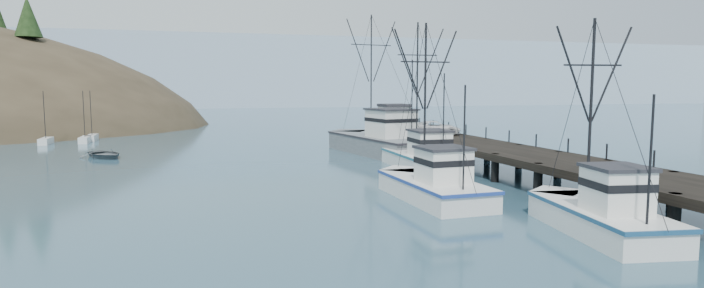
{
  "coord_description": "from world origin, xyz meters",
  "views": [
    {
      "loc": [
        -9.11,
        -22.9,
        6.7
      ],
      "look_at": [
        2.21,
        15.58,
        2.5
      ],
      "focal_mm": 28.0,
      "sensor_mm": 36.0,
      "label": 1
    }
  ],
  "objects_px": {
    "trawler_far": "(421,158)",
    "pier_shed": "(394,116)",
    "trawler_near": "(597,215)",
    "trawler_mid": "(431,185)",
    "work_vessel": "(379,141)",
    "motorboat": "(105,158)",
    "pier": "(491,149)",
    "pickup_truck": "(435,128)"
  },
  "relations": [
    {
      "from": "work_vessel",
      "to": "trawler_near",
      "type": "bearing_deg",
      "value": -90.43
    },
    {
      "from": "trawler_mid",
      "to": "trawler_far",
      "type": "xyz_separation_m",
      "value": [
        4.49,
        11.73,
        0.0
      ]
    },
    {
      "from": "pier",
      "to": "trawler_near",
      "type": "height_order",
      "value": "trawler_near"
    },
    {
      "from": "trawler_near",
      "to": "pier_shed",
      "type": "bearing_deg",
      "value": 84.1
    },
    {
      "from": "trawler_far",
      "to": "pier_shed",
      "type": "height_order",
      "value": "trawler_far"
    },
    {
      "from": "pier",
      "to": "trawler_far",
      "type": "bearing_deg",
      "value": 152.7
    },
    {
      "from": "pier_shed",
      "to": "motorboat",
      "type": "distance_m",
      "value": 29.77
    },
    {
      "from": "trawler_far",
      "to": "motorboat",
      "type": "distance_m",
      "value": 29.89
    },
    {
      "from": "pier",
      "to": "pier_shed",
      "type": "bearing_deg",
      "value": 94.76
    },
    {
      "from": "trawler_far",
      "to": "pier_shed",
      "type": "bearing_deg",
      "value": 77.45
    },
    {
      "from": "work_vessel",
      "to": "motorboat",
      "type": "height_order",
      "value": "work_vessel"
    },
    {
      "from": "pier_shed",
      "to": "work_vessel",
      "type": "bearing_deg",
      "value": -125.2
    },
    {
      "from": "work_vessel",
      "to": "pickup_truck",
      "type": "bearing_deg",
      "value": -31.39
    },
    {
      "from": "pier_shed",
      "to": "pickup_truck",
      "type": "distance_m",
      "value": 8.05
    },
    {
      "from": "trawler_near",
      "to": "pier_shed",
      "type": "xyz_separation_m",
      "value": [
        3.75,
        36.29,
        2.6
      ]
    },
    {
      "from": "trawler_far",
      "to": "work_vessel",
      "type": "relative_size",
      "value": 0.71
    },
    {
      "from": "trawler_near",
      "to": "pickup_truck",
      "type": "xyz_separation_m",
      "value": [
        5.04,
        28.38,
        1.87
      ]
    },
    {
      "from": "pier",
      "to": "trawler_mid",
      "type": "distance_m",
      "value": 13.19
    },
    {
      "from": "work_vessel",
      "to": "motorboat",
      "type": "distance_m",
      "value": 26.39
    },
    {
      "from": "trawler_near",
      "to": "work_vessel",
      "type": "height_order",
      "value": "work_vessel"
    },
    {
      "from": "trawler_mid",
      "to": "pier_shed",
      "type": "bearing_deg",
      "value": 73.73
    },
    {
      "from": "pier",
      "to": "motorboat",
      "type": "relative_size",
      "value": 8.98
    },
    {
      "from": "trawler_mid",
      "to": "work_vessel",
      "type": "height_order",
      "value": "work_vessel"
    },
    {
      "from": "pier",
      "to": "pickup_truck",
      "type": "relative_size",
      "value": 8.89
    },
    {
      "from": "work_vessel",
      "to": "pickup_truck",
      "type": "relative_size",
      "value": 3.54
    },
    {
      "from": "work_vessel",
      "to": "motorboat",
      "type": "relative_size",
      "value": 3.57
    },
    {
      "from": "work_vessel",
      "to": "trawler_mid",
      "type": "bearing_deg",
      "value": -101.25
    },
    {
      "from": "pier",
      "to": "trawler_far",
      "type": "distance_m",
      "value": 5.63
    },
    {
      "from": "work_vessel",
      "to": "motorboat",
      "type": "bearing_deg",
      "value": 171.19
    },
    {
      "from": "trawler_near",
      "to": "trawler_mid",
      "type": "relative_size",
      "value": 0.94
    },
    {
      "from": "motorboat",
      "to": "pier_shed",
      "type": "bearing_deg",
      "value": -28.49
    },
    {
      "from": "trawler_mid",
      "to": "motorboat",
      "type": "height_order",
      "value": "trawler_mid"
    },
    {
      "from": "trawler_near",
      "to": "motorboat",
      "type": "relative_size",
      "value": 2.08
    },
    {
      "from": "trawler_far",
      "to": "pier_shed",
      "type": "distance_m",
      "value": 16.04
    },
    {
      "from": "pier",
      "to": "motorboat",
      "type": "distance_m",
      "value": 35.48
    },
    {
      "from": "trawler_mid",
      "to": "work_vessel",
      "type": "xyz_separation_m",
      "value": [
        4.42,
        22.2,
        0.41
      ]
    },
    {
      "from": "pier_shed",
      "to": "motorboat",
      "type": "xyz_separation_m",
      "value": [
        -29.56,
        -0.94,
        -3.42
      ]
    },
    {
      "from": "pickup_truck",
      "to": "pier_shed",
      "type": "bearing_deg",
      "value": 27.25
    },
    {
      "from": "trawler_near",
      "to": "motorboat",
      "type": "xyz_separation_m",
      "value": [
        -25.81,
        35.35,
        -0.82
      ]
    },
    {
      "from": "trawler_near",
      "to": "motorboat",
      "type": "distance_m",
      "value": 43.77
    },
    {
      "from": "pier_shed",
      "to": "trawler_near",
      "type": "bearing_deg",
      "value": -95.9
    },
    {
      "from": "trawler_near",
      "to": "trawler_far",
      "type": "bearing_deg",
      "value": 89.15
    }
  ]
}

